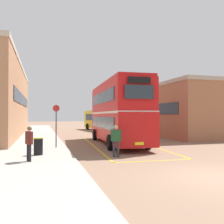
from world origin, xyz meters
TOP-DOWN VIEW (x-y plane):
  - ground_plane at (0.00, 14.40)m, footprint 135.60×135.60m
  - sidewalk_left at (-6.50, 16.80)m, footprint 4.00×57.60m
  - depot_building_right at (9.84, 16.33)m, footprint 8.81×12.25m
  - double_decker_bus at (-0.39, 10.96)m, footprint 3.33×10.82m
  - single_deck_bus at (2.48, 28.42)m, footprint 3.59×8.92m
  - pedestrian_boarding at (-2.26, 5.19)m, footprint 0.56×0.36m
  - pedestrian_waiting_near at (-6.68, 4.39)m, footprint 0.36×0.52m
  - litter_bin at (-6.29, 6.20)m, footprint 0.50×0.50m
  - bus_stop_sign at (-5.19, 9.08)m, footprint 0.44×0.10m
  - bay_marking_yellow at (-0.45, 8.99)m, footprint 5.00×12.95m

SIDE VIEW (x-z plane):
  - ground_plane at x=0.00m, z-range 0.00..0.00m
  - bay_marking_yellow at x=-0.45m, z-range 0.00..0.01m
  - sidewalk_left at x=-6.50m, z-range 0.00..0.14m
  - litter_bin at x=-6.29m, z-range 0.14..1.04m
  - pedestrian_boarding at x=-2.26m, z-range 0.14..1.87m
  - pedestrian_waiting_near at x=-6.68m, z-range 0.26..1.87m
  - single_deck_bus at x=2.48m, z-range 0.13..3.15m
  - bus_stop_sign at x=-5.19m, z-range 0.42..3.21m
  - double_decker_bus at x=-0.39m, z-range 0.14..4.89m
  - depot_building_right at x=9.84m, z-range 0.00..5.60m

